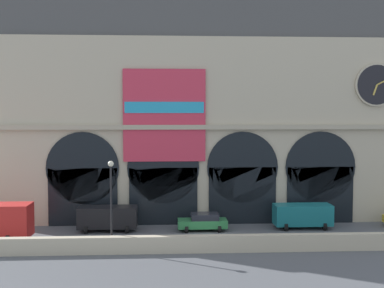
# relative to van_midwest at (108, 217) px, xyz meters

# --- Properties ---
(ground_plane) EXTENTS (200.00, 200.00, 0.00)m
(ground_plane) POSITION_rel_van_midwest_xyz_m (8.70, -2.69, -1.25)
(ground_plane) COLOR #54565B
(quay_parapet_wall) EXTENTS (90.00, 0.70, 1.29)m
(quay_parapet_wall) POSITION_rel_van_midwest_xyz_m (8.70, -7.10, -0.60)
(quay_parapet_wall) COLOR beige
(quay_parapet_wall) RESTS_ON ground
(station_building) EXTENTS (38.97, 5.82, 22.44)m
(station_building) POSITION_rel_van_midwest_xyz_m (8.71, 5.02, 9.67)
(station_building) COLOR beige
(station_building) RESTS_ON ground
(van_midwest) EXTENTS (5.20, 2.48, 2.20)m
(van_midwest) POSITION_rel_van_midwest_xyz_m (0.00, 0.00, 0.00)
(van_midwest) COLOR black
(van_midwest) RESTS_ON ground
(car_center) EXTENTS (4.40, 2.22, 1.55)m
(car_center) POSITION_rel_van_midwest_xyz_m (8.51, -0.26, -0.44)
(car_center) COLOR #2D7A42
(car_center) RESTS_ON ground
(van_mideast) EXTENTS (5.20, 2.48, 2.20)m
(van_mideast) POSITION_rel_van_midwest_xyz_m (17.66, 0.11, 0.00)
(van_mideast) COLOR #19727A
(van_mideast) RESTS_ON ground
(street_lamp_quayside) EXTENTS (0.44, 0.44, 6.90)m
(street_lamp_quayside) POSITION_rel_van_midwest_xyz_m (1.04, -6.30, 3.17)
(street_lamp_quayside) COLOR black
(street_lamp_quayside) RESTS_ON ground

